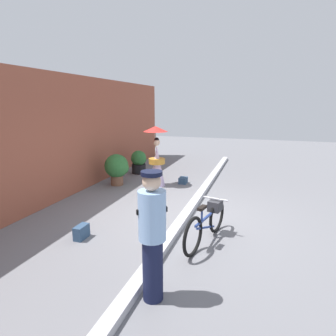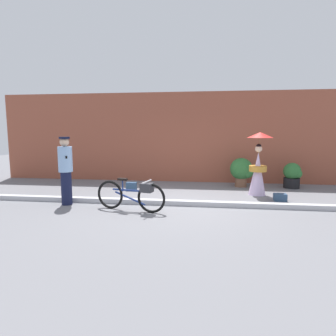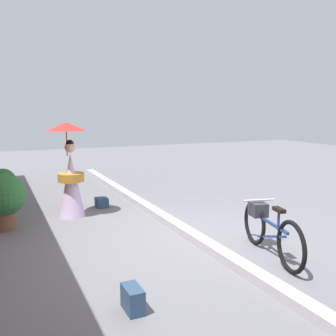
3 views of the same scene
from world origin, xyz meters
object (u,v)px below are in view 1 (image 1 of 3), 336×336
object	(u,v)px
bicycle_near_officer	(208,221)
person_with_parasol	(157,157)
person_officer	(152,234)
potted_plant_by_door	(139,161)
backpack_spare	(183,180)
backpack_on_pavement	(82,232)
potted_plant_small	(117,167)

from	to	relation	value
bicycle_near_officer	person_with_parasol	xyz separation A→B (m)	(3.14, 2.13, 0.48)
person_officer	potted_plant_by_door	xyz separation A→B (m)	(6.22, 2.92, -0.48)
person_officer	backpack_spare	xyz separation A→B (m)	(5.39, 1.06, -0.80)
person_officer	backpack_on_pavement	size ratio (longest dim) A/B	5.30
potted_plant_by_door	potted_plant_small	size ratio (longest dim) A/B	0.86
potted_plant_by_door	potted_plant_small	xyz separation A→B (m)	(-1.59, 0.02, 0.12)
bicycle_near_officer	backpack_on_pavement	distance (m)	2.33
potted_plant_small	backpack_spare	bearing A→B (deg)	-68.04
person_officer	backpack_spare	world-z (taller)	person_officer
bicycle_near_officer	person_with_parasol	world-z (taller)	person_with_parasol
potted_plant_by_door	person_with_parasol	bearing A→B (deg)	-138.33
person_officer	potted_plant_by_door	distance (m)	6.89
person_with_parasol	potted_plant_by_door	size ratio (longest dim) A/B	2.19
backpack_on_pavement	bicycle_near_officer	bearing A→B (deg)	-74.31
person_with_parasol	potted_plant_small	distance (m)	1.25
person_with_parasol	bicycle_near_officer	bearing A→B (deg)	-145.77
backpack_on_pavement	person_officer	bearing A→B (deg)	-121.97
potted_plant_by_door	backpack_spare	xyz separation A→B (m)	(-0.83, -1.87, -0.32)
bicycle_near_officer	person_with_parasol	bearing A→B (deg)	34.23
person_officer	potted_plant_by_door	world-z (taller)	person_officer
person_officer	bicycle_near_officer	bearing A→B (deg)	-11.56
bicycle_near_officer	backpack_spare	size ratio (longest dim) A/B	5.45
person_with_parasol	backpack_spare	distance (m)	1.15
backpack_on_pavement	backpack_spare	size ratio (longest dim) A/B	1.02
person_officer	person_with_parasol	distance (m)	5.23
potted_plant_small	backpack_spare	world-z (taller)	potted_plant_small
person_with_parasol	potted_plant_by_door	bearing A→B (deg)	41.67
bicycle_near_officer	person_officer	size ratio (longest dim) A/B	1.01
person_with_parasol	backpack_on_pavement	xyz separation A→B (m)	(-3.76, 0.09, -0.74)
potted_plant_by_door	potted_plant_small	bearing A→B (deg)	179.36
backpack_spare	bicycle_near_officer	bearing A→B (deg)	-158.46
person_with_parasol	potted_plant_small	size ratio (longest dim) A/B	1.88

